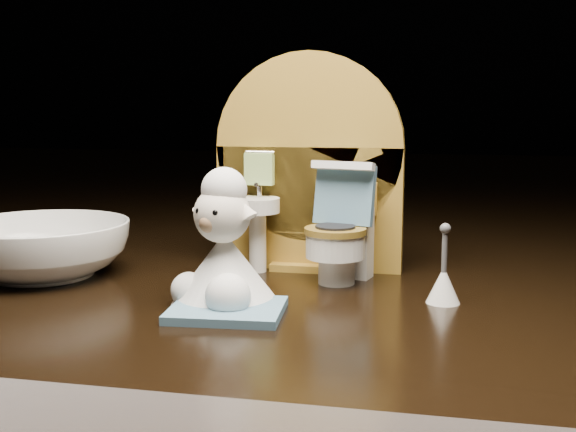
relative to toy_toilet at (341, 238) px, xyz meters
name	(u,v)px	position (x,y,z in m)	size (l,w,h in m)	color
backdrop_panel	(308,175)	(-0.03, 0.03, 0.04)	(0.13, 0.05, 0.15)	#AA7F2A
toy_toilet	(341,238)	(0.00, 0.00, 0.00)	(0.04, 0.05, 0.08)	white
bath_mat	(227,310)	(-0.05, -0.09, -0.03)	(0.06, 0.05, 0.00)	slate
toilet_brush	(443,282)	(0.07, -0.04, -0.02)	(0.02, 0.02, 0.05)	white
plush_lamb	(223,257)	(-0.06, -0.07, 0.00)	(0.06, 0.07, 0.08)	white
ceramic_bowl	(41,249)	(-0.20, -0.03, -0.01)	(0.12, 0.12, 0.04)	white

